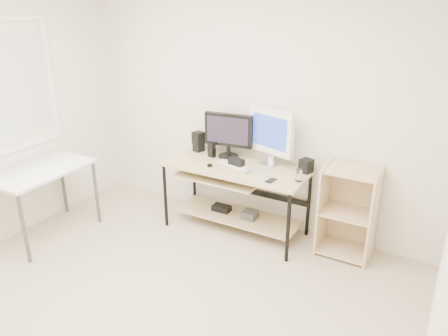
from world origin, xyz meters
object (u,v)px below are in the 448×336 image
desk (234,184)px  white_imac (271,133)px  side_table (41,176)px  black_monitor (228,133)px  shelf_unit (349,211)px  audio_controller (212,150)px

desk → white_imac: 0.66m
side_table → black_monitor: bearing=39.7°
desk → white_imac: (0.31, 0.20, 0.55)m
shelf_unit → white_imac: 1.08m
black_monitor → white_imac: size_ratio=0.90×
desk → audio_controller: (-0.33, 0.10, 0.29)m
side_table → black_monitor: size_ratio=1.88×
audio_controller → desk: bearing=3.8°
shelf_unit → audio_controller: bearing=-177.8°
desk → side_table: same height
white_imac → side_table: bearing=-130.5°
shelf_unit → black_monitor: size_ratio=1.70×
white_imac → audio_controller: size_ratio=3.55×
white_imac → audio_controller: white_imac is taller
desk → black_monitor: black_monitor is taller
side_table → black_monitor: black_monitor is taller
black_monitor → audio_controller: size_ratio=3.21×
black_monitor → audio_controller: black_monitor is taller
side_table → shelf_unit: (2.83, 1.22, -0.22)m
desk → white_imac: white_imac is taller
black_monitor → shelf_unit: bearing=-7.5°
side_table → white_imac: 2.37m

